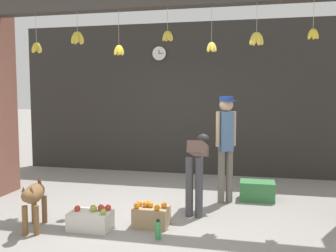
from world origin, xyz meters
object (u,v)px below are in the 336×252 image
(shopkeeper, at_px, (226,140))
(fruit_crate_oranges, at_px, (151,216))
(fruit_crate_apples, at_px, (91,219))
(water_bottle, at_px, (158,230))
(produce_box_green, at_px, (257,191))
(worker_stooping, at_px, (198,162))
(wall_clock, at_px, (159,53))
(dog, at_px, (34,197))

(shopkeeper, height_order, fruit_crate_oranges, shopkeeper)
(fruit_crate_oranges, bearing_deg, shopkeeper, 55.95)
(fruit_crate_apples, distance_m, water_bottle, 0.94)
(fruit_crate_oranges, distance_m, produce_box_green, 2.08)
(worker_stooping, bearing_deg, wall_clock, 118.51)
(fruit_crate_oranges, bearing_deg, produce_box_green, 48.18)
(water_bottle, bearing_deg, shopkeeper, 68.18)
(shopkeeper, bearing_deg, fruit_crate_oranges, 27.04)
(fruit_crate_apples, bearing_deg, wall_clock, 89.56)
(dog, height_order, water_bottle, dog)
(shopkeeper, xyz_separation_m, fruit_crate_apples, (-1.61, -1.58, -0.89))
(dog, bearing_deg, water_bottle, 73.78)
(worker_stooping, relative_size, fruit_crate_apples, 2.09)
(shopkeeper, distance_m, fruit_crate_oranges, 1.80)
(produce_box_green, xyz_separation_m, water_bottle, (-1.19, -1.96, -0.04))
(worker_stooping, relative_size, wall_clock, 3.55)
(fruit_crate_oranges, bearing_deg, wall_clock, 102.12)
(shopkeeper, distance_m, water_bottle, 2.05)
(fruit_crate_oranges, xyz_separation_m, wall_clock, (-0.70, 3.28, 2.47))
(dog, relative_size, worker_stooping, 0.72)
(worker_stooping, height_order, fruit_crate_apples, worker_stooping)
(dog, bearing_deg, fruit_crate_oranges, 89.62)
(produce_box_green, relative_size, water_bottle, 2.31)
(water_bottle, bearing_deg, dog, -178.15)
(shopkeeper, relative_size, worker_stooping, 1.53)
(shopkeeper, distance_m, fruit_crate_apples, 2.43)
(fruit_crate_apples, xyz_separation_m, water_bottle, (0.93, -0.13, -0.02))
(dog, bearing_deg, shopkeeper, 109.18)
(worker_stooping, bearing_deg, dog, -145.46)
(worker_stooping, distance_m, fruit_crate_oranges, 1.08)
(dog, bearing_deg, worker_stooping, 103.54)
(dog, height_order, wall_clock, wall_clock)
(produce_box_green, bearing_deg, dog, -144.55)
(worker_stooping, bearing_deg, fruit_crate_apples, -137.70)
(fruit_crate_apples, relative_size, wall_clock, 1.70)
(water_bottle, bearing_deg, fruit_crate_apples, 172.31)
(produce_box_green, xyz_separation_m, wall_clock, (-2.09, 1.72, 2.45))
(fruit_crate_apples, height_order, water_bottle, fruit_crate_apples)
(water_bottle, xyz_separation_m, wall_clock, (-0.90, 3.68, 2.50))
(produce_box_green, distance_m, wall_clock, 3.66)
(dog, distance_m, produce_box_green, 3.48)
(shopkeeper, xyz_separation_m, worker_stooping, (-0.37, -0.56, -0.27))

